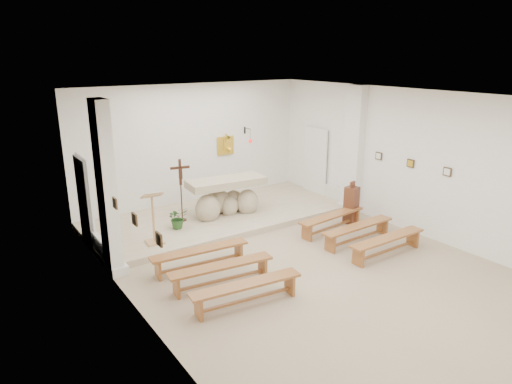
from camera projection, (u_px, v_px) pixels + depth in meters
ground at (304, 266)px, 9.57m from camera, size 7.00×10.00×0.00m
wall_left at (138, 221)px, 7.18m from camera, size 0.02×10.00×3.50m
wall_right at (418, 164)px, 10.94m from camera, size 0.02×10.00×3.50m
wall_back at (193, 146)px, 13.01m from camera, size 7.00×0.02×3.50m
ceiling at (310, 98)px, 8.56m from camera, size 7.00×10.00×0.02m
sanctuary_platform at (221, 216)px, 12.32m from camera, size 6.98×3.00×0.15m
pilaster_left at (107, 190)px, 8.83m from camera, size 0.26×0.55×3.50m
pilaster_right at (354, 150)px, 12.46m from camera, size 0.26×0.55×3.50m
gold_wall_relief at (225, 146)px, 13.58m from camera, size 0.55×0.04×0.55m
sanctuary_lamp at (250, 139)px, 13.71m from camera, size 0.11×0.36×0.44m
station_frame_left_front at (159, 239)px, 6.57m from camera, size 0.03×0.20×0.20m
station_frame_left_mid at (135, 219)px, 7.36m from camera, size 0.03×0.20×0.20m
station_frame_left_rear at (115, 203)px, 8.15m from camera, size 0.03×0.20×0.20m
station_frame_right_front at (447, 172)px, 10.31m from camera, size 0.03×0.20×0.20m
station_frame_right_mid at (411, 163)px, 11.10m from camera, size 0.03×0.20×0.20m
station_frame_right_rear at (379, 156)px, 11.89m from camera, size 0.03×0.20×0.20m
radiator_left at (101, 249)px, 9.78m from camera, size 0.10×0.85×0.52m
radiator_right at (335, 195)px, 13.48m from camera, size 0.10×0.85×0.52m
altar at (226, 199)px, 12.16m from camera, size 2.14×1.02×1.07m
lectern at (153, 217)px, 10.20m from camera, size 0.48×0.42×1.26m
crucifix_stand at (181, 186)px, 11.50m from camera, size 0.49×0.21×1.62m
potted_plant at (178, 218)px, 11.19m from camera, size 0.49×0.43×0.54m
donation_pedestal at (351, 205)px, 11.89m from camera, size 0.36×0.36×1.13m
bench_left_front at (200, 254)px, 9.39m from camera, size 2.10×0.51×0.44m
bench_right_front at (332, 219)px, 11.38m from camera, size 2.10×0.55×0.44m
bench_left_second at (221, 270)px, 8.69m from camera, size 2.10×0.58×0.44m
bench_right_second at (358, 229)px, 10.69m from camera, size 2.09×0.39×0.44m
bench_left_third at (246, 289)px, 8.00m from camera, size 2.10×0.57×0.44m
bench_right_third at (387, 242)px, 9.99m from camera, size 2.08×0.34×0.44m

